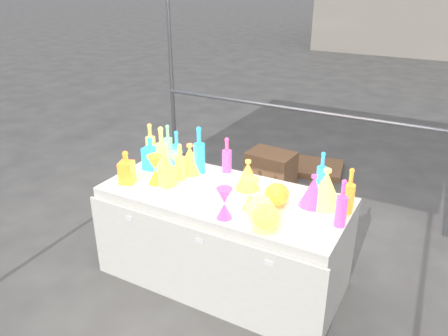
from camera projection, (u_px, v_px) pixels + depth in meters
The scene contains 29 objects.
ground at pixel (224, 276), 3.49m from camera, with size 80.00×80.00×0.00m, color slate.
display_table at pixel (223, 237), 3.33m from camera, with size 1.84×0.83×0.75m.
cardboard_box_closed at pixel (271, 168), 4.97m from camera, with size 0.51×0.37×0.37m, color #986845.
cardboard_box_flat at pixel (309, 167), 5.37m from camera, with size 0.79×0.57×0.07m, color #986845.
bottle_0 at pixel (151, 142), 3.69m from camera, with size 0.08×0.08×0.32m, color #CD1345, non-canonical shape.
bottle_1 at pixel (177, 150), 3.52m from camera, with size 0.08×0.08×0.33m, color #167D20, non-canonical shape.
bottle_3 at pixel (227, 155), 3.47m from camera, with size 0.08×0.08×0.29m, color blue, non-canonical shape.
bottle_4 at pixel (162, 150), 3.43m from camera, with size 0.09×0.09×0.39m, color #13787B, non-canonical shape.
bottle_5 at pixel (168, 143), 3.65m from camera, with size 0.07×0.07×0.33m, color #AF2394, non-canonical shape.
bottle_6 at pixel (180, 162), 3.34m from camera, with size 0.07×0.07×0.29m, color #CD1345, non-canonical shape.
bottle_7 at pixel (199, 150), 3.43m from camera, with size 0.09×0.09×0.39m, color #167D20, non-canonical shape.
decanter_0 at pixel (167, 171), 3.24m from camera, with size 0.10×0.10×0.25m, color #CD1345, non-canonical shape.
decanter_1 at pixel (126, 167), 3.29m from camera, with size 0.10×0.10×0.26m, color gold, non-canonical shape.
decanter_2 at pixel (151, 153), 3.53m from camera, with size 0.11×0.11×0.27m, color #167D20, non-canonical shape.
hourglass_0 at pixel (155, 170), 3.29m from camera, with size 0.11×0.11×0.23m, color gold, non-canonical shape.
hourglass_1 at pixel (224, 203), 2.82m from camera, with size 0.11×0.11×0.21m, color blue, non-canonical shape.
hourglass_2 at pixel (260, 215), 2.68m from camera, with size 0.11×0.11×0.22m, color #13787B, non-canonical shape.
hourglass_3 at pixel (176, 165), 3.39m from camera, with size 0.10×0.10×0.21m, color #AF2394, non-canonical shape.
hourglass_4 at pixel (251, 194), 2.93m from camera, with size 0.11×0.11×0.23m, color #CD1345, non-canonical shape.
globe_0 at pixel (266, 219), 2.71m from camera, with size 0.18×0.18×0.14m, color #CD1345, non-canonical shape.
globe_1 at pixel (260, 212), 2.79m from camera, with size 0.19×0.19×0.15m, color #13787B, non-canonical shape.
globe_2 at pixel (277, 195), 3.00m from camera, with size 0.17×0.17×0.14m, color gold, non-canonical shape.
lampshade_0 at pixel (190, 158), 3.47m from camera, with size 0.20×0.20×0.24m, color #FFFD35, non-canonical shape.
lampshade_1 at pixel (248, 174), 3.21m from camera, with size 0.19×0.19×0.23m, color #FFFD35, non-canonical shape.
lampshade_2 at pixel (313, 190), 2.97m from camera, with size 0.19×0.19×0.23m, color blue, non-canonical shape.
lampshade_3 at pixel (326, 188), 2.96m from camera, with size 0.23×0.23×0.27m, color #13787B, non-canonical shape.
bottle_8 at pixel (322, 173), 3.12m from camera, with size 0.07×0.07×0.32m, color #167D20, non-canonical shape.
bottle_9 at pixel (349, 191), 2.86m from camera, with size 0.07×0.07×0.32m, color gold, non-canonical shape.
bottle_10 at pixel (342, 203), 2.71m from camera, with size 0.07×0.07×0.32m, color blue, non-canonical shape.
Camera 1 is at (1.37, -2.48, 2.22)m, focal length 35.00 mm.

